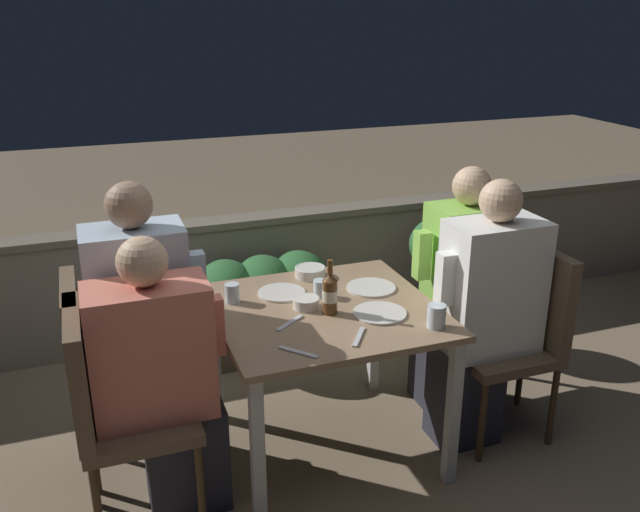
{
  "coord_description": "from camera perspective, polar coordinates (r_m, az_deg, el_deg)",
  "views": [
    {
      "loc": [
        -0.94,
        -2.54,
        1.99
      ],
      "look_at": [
        0.0,
        0.07,
        0.95
      ],
      "focal_mm": 38.0,
      "sensor_mm": 36.0,
      "label": 1
    }
  ],
  "objects": [
    {
      "name": "ground_plane",
      "position": [
        3.36,
        0.42,
        -15.78
      ],
      "size": [
        16.0,
        16.0,
        0.0
      ],
      "primitive_type": "plane",
      "color": "#847056"
    },
    {
      "name": "parapet_wall",
      "position": [
        4.31,
        -5.82,
        -1.43
      ],
      "size": [
        9.0,
        0.18,
        0.76
      ],
      "color": "gray",
      "rests_on": "ground_plane"
    },
    {
      "name": "dining_table",
      "position": [
        3.02,
        0.45,
        -5.97
      ],
      "size": [
        0.96,
        0.92,
        0.73
      ],
      "color": "#937556",
      "rests_on": "ground_plane"
    },
    {
      "name": "planter_hedge",
      "position": [
        4.02,
        -4.71,
        -3.7
      ],
      "size": [
        0.81,
        0.47,
        0.61
      ],
      "color": "brown",
      "rests_on": "ground_plane"
    },
    {
      "name": "chair_left_near",
      "position": [
        2.78,
        -17.32,
        -11.47
      ],
      "size": [
        0.45,
        0.45,
        0.94
      ],
      "color": "brown",
      "rests_on": "ground_plane"
    },
    {
      "name": "person_coral_top",
      "position": [
        2.77,
        -13.06,
        -10.24
      ],
      "size": [
        0.52,
        0.26,
        1.2
      ],
      "color": "#282833",
      "rests_on": "ground_plane"
    },
    {
      "name": "chair_left_far",
      "position": [
        3.03,
        -17.84,
        -8.64
      ],
      "size": [
        0.45,
        0.45,
        0.94
      ],
      "color": "brown",
      "rests_on": "ground_plane"
    },
    {
      "name": "person_blue_shirt",
      "position": [
        2.99,
        -14.18,
        -6.27
      ],
      "size": [
        0.49,
        0.26,
        1.34
      ],
      "color": "#282833",
      "rests_on": "ground_plane"
    },
    {
      "name": "chair_right_near",
      "position": [
        3.36,
        16.46,
        -5.55
      ],
      "size": [
        0.45,
        0.45,
        0.94
      ],
      "color": "brown",
      "rests_on": "ground_plane"
    },
    {
      "name": "person_white_polo",
      "position": [
        3.21,
        13.63,
        -4.87
      ],
      "size": [
        0.5,
        0.26,
        1.28
      ],
      "color": "#282833",
      "rests_on": "ground_plane"
    },
    {
      "name": "chair_right_far",
      "position": [
        3.64,
        14.24,
        -3.27
      ],
      "size": [
        0.45,
        0.45,
        0.94
      ],
      "color": "brown",
      "rests_on": "ground_plane"
    },
    {
      "name": "person_green_blouse",
      "position": [
        3.5,
        11.55,
        -2.63
      ],
      "size": [
        0.47,
        0.26,
        1.26
      ],
      "color": "#282833",
      "rests_on": "ground_plane"
    },
    {
      "name": "beer_bottle",
      "position": [
        2.9,
        0.79,
        -3.16
      ],
      "size": [
        0.07,
        0.07,
        0.25
      ],
      "color": "brown",
      "rests_on": "dining_table"
    },
    {
      "name": "plate_0",
      "position": [
        3.19,
        4.32,
        -2.67
      ],
      "size": [
        0.23,
        0.23,
        0.01
      ],
      "color": "silver",
      "rests_on": "dining_table"
    },
    {
      "name": "plate_1",
      "position": [
        2.94,
        5.04,
        -4.81
      ],
      "size": [
        0.23,
        0.23,
        0.01
      ],
      "color": "silver",
      "rests_on": "dining_table"
    },
    {
      "name": "plate_2",
      "position": [
        3.13,
        -3.26,
        -3.1
      ],
      "size": [
        0.22,
        0.22,
        0.01
      ],
      "color": "silver",
      "rests_on": "dining_table"
    },
    {
      "name": "bowl_0",
      "position": [
        3.31,
        -0.83,
        -1.3
      ],
      "size": [
        0.15,
        0.15,
        0.05
      ],
      "color": "silver",
      "rests_on": "dining_table"
    },
    {
      "name": "bowl_1",
      "position": [
        2.98,
        -1.18,
        -3.91
      ],
      "size": [
        0.12,
        0.12,
        0.05
      ],
      "color": "silver",
      "rests_on": "dining_table"
    },
    {
      "name": "glass_cup_0",
      "position": [
        2.84,
        9.78,
        -5.01
      ],
      "size": [
        0.08,
        0.08,
        0.1
      ],
      "color": "silver",
      "rests_on": "dining_table"
    },
    {
      "name": "glass_cup_1",
      "position": [
        3.05,
        -7.41,
        -3.12
      ],
      "size": [
        0.07,
        0.07,
        0.09
      ],
      "color": "silver",
      "rests_on": "dining_table"
    },
    {
      "name": "glass_cup_2",
      "position": [
        3.09,
        0.01,
        -2.74
      ],
      "size": [
        0.06,
        0.06,
        0.08
      ],
      "color": "silver",
      "rests_on": "dining_table"
    },
    {
      "name": "fork_0",
      "position": [
        2.73,
        3.28,
        -6.82
      ],
      "size": [
        0.11,
        0.15,
        0.01
      ],
      "color": "silver",
      "rests_on": "dining_table"
    },
    {
      "name": "fork_1",
      "position": [
        2.62,
        -1.85,
        -8.1
      ],
      "size": [
        0.13,
        0.14,
        0.01
      ],
      "color": "silver",
      "rests_on": "dining_table"
    },
    {
      "name": "fork_2",
      "position": [
        2.84,
        -2.55,
        -5.66
      ],
      "size": [
        0.15,
        0.12,
        0.01
      ],
      "color": "silver",
      "rests_on": "dining_table"
    },
    {
      "name": "potted_plant",
      "position": [
        4.16,
        9.97,
        -0.9
      ],
      "size": [
        0.37,
        0.37,
        0.8
      ],
      "color": "brown",
      "rests_on": "ground_plane"
    }
  ]
}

